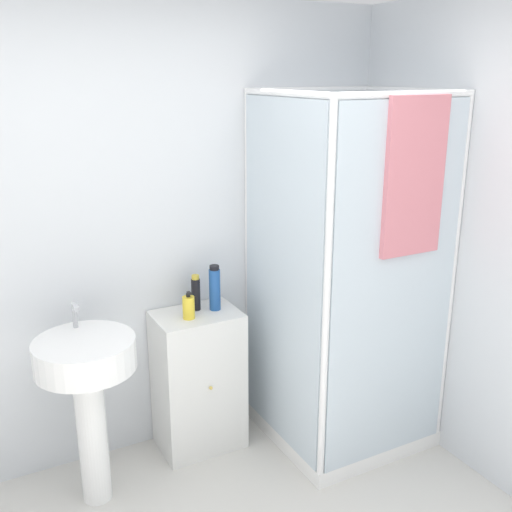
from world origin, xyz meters
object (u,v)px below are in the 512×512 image
(sink, at_px, (87,380))
(soap_dispenser, at_px, (189,307))
(shampoo_bottle_blue, at_px, (215,288))
(shampoo_bottle_tall_black, at_px, (196,293))

(sink, distance_m, soap_dispenser, 0.65)
(sink, xyz_separation_m, shampoo_bottle_blue, (0.77, 0.19, 0.28))
(soap_dispenser, distance_m, shampoo_bottle_tall_black, 0.13)
(sink, height_order, shampoo_bottle_tall_black, shampoo_bottle_tall_black)
(sink, bearing_deg, shampoo_bottle_tall_black, 19.52)
(soap_dispenser, height_order, shampoo_bottle_blue, shampoo_bottle_blue)
(shampoo_bottle_tall_black, xyz_separation_m, shampoo_bottle_blue, (0.10, -0.05, 0.03))
(soap_dispenser, xyz_separation_m, shampoo_bottle_blue, (0.18, 0.05, 0.06))
(shampoo_bottle_tall_black, relative_size, shampoo_bottle_blue, 0.79)
(sink, xyz_separation_m, soap_dispenser, (0.60, 0.14, 0.22))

